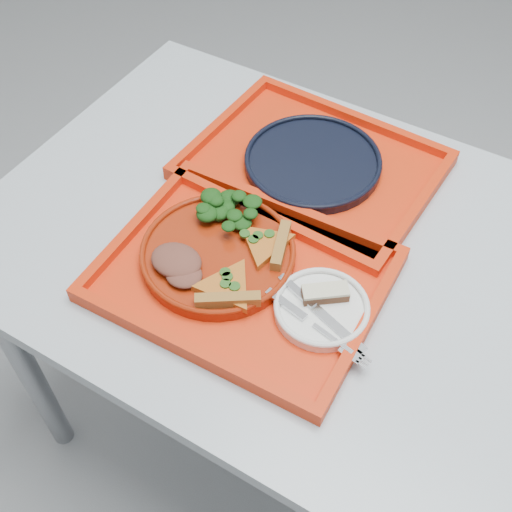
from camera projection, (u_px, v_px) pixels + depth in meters
name	position (u px, v px, depth m)	size (l,w,h in m)	color
ground	(365.00, 469.00, 1.63)	(10.00, 10.00, 0.00)	gray
table	(417.00, 322.00, 1.11)	(1.60, 0.80, 0.75)	#A8B1BD
tray_main	(243.00, 277.00, 1.07)	(0.45, 0.35, 0.01)	red
tray_far	(312.00, 169.00, 1.23)	(0.45, 0.35, 0.01)	red
dinner_plate	(218.00, 255.00, 1.08)	(0.26, 0.26, 0.02)	maroon
side_plate	(321.00, 310.00, 1.01)	(0.15, 0.15, 0.01)	white
navy_plate	(313.00, 163.00, 1.22)	(0.26, 0.26, 0.02)	black
pizza_slice_a	(227.00, 285.00, 1.01)	(0.12, 0.10, 0.02)	#C67520
pizza_slice_b	(265.00, 242.00, 1.07)	(0.11, 0.10, 0.02)	#C67520
salad_heap	(227.00, 209.00, 1.10)	(0.09, 0.08, 0.05)	black
meat_portion	(176.00, 260.00, 1.04)	(0.09, 0.07, 0.03)	brown
dessert_bar	(325.00, 293.00, 1.01)	(0.08, 0.07, 0.02)	#4D2B19
knife	(321.00, 312.00, 0.99)	(0.18, 0.02, 0.01)	silver
fork	(313.00, 324.00, 0.98)	(0.18, 0.02, 0.01)	silver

